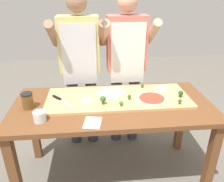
% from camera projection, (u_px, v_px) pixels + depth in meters
% --- Properties ---
extents(ground_plane, '(8.00, 8.00, 0.00)m').
position_uv_depth(ground_plane, '(112.00, 173.00, 2.24)').
color(ground_plane, '#6B665B').
extents(prep_table, '(1.69, 0.78, 0.80)m').
position_uv_depth(prep_table, '(113.00, 114.00, 1.94)').
color(prep_table, brown).
rests_on(prep_table, ground).
extents(cutting_board, '(1.25, 0.48, 0.02)m').
position_uv_depth(cutting_board, '(118.00, 98.00, 1.97)').
color(cutting_board, tan).
rests_on(cutting_board, prep_table).
extents(chefs_knife, '(0.21, 0.22, 0.02)m').
position_uv_depth(chefs_knife, '(60.00, 99.00, 1.90)').
color(chefs_knife, '#B7BABF').
rests_on(chefs_knife, cutting_board).
extents(pizza_whole_cheese_artichoke, '(0.26, 0.26, 0.02)m').
position_uv_depth(pizza_whole_cheese_artichoke, '(111.00, 93.00, 2.02)').
color(pizza_whole_cheese_artichoke, beige).
rests_on(pizza_whole_cheese_artichoke, cutting_board).
extents(pizza_whole_tomato_red, '(0.26, 0.26, 0.02)m').
position_uv_depth(pizza_whole_tomato_red, '(152.00, 99.00, 1.91)').
color(pizza_whole_tomato_red, beige).
rests_on(pizza_whole_tomato_red, cutting_board).
extents(pizza_slice_center, '(0.08, 0.08, 0.01)m').
position_uv_depth(pizza_slice_center, '(87.00, 101.00, 1.88)').
color(pizza_slice_center, silver).
rests_on(pizza_slice_center, cutting_board).
extents(pizza_slice_near_left, '(0.10, 0.10, 0.01)m').
position_uv_depth(pizza_slice_near_left, '(163.00, 89.00, 2.10)').
color(pizza_slice_near_left, silver).
rests_on(pizza_slice_near_left, cutting_board).
extents(broccoli_floret_front_left, '(0.05, 0.05, 0.07)m').
position_uv_depth(broccoli_floret_front_left, '(103.00, 99.00, 1.82)').
color(broccoli_floret_front_left, '#366618').
rests_on(broccoli_floret_front_left, cutting_board).
extents(broccoli_floret_center_right, '(0.03, 0.03, 0.05)m').
position_uv_depth(broccoli_floret_center_right, '(121.00, 103.00, 1.80)').
color(broccoli_floret_center_right, '#487A23').
rests_on(broccoli_floret_center_right, cutting_board).
extents(broccoli_floret_back_mid, '(0.04, 0.04, 0.06)m').
position_uv_depth(broccoli_floret_back_mid, '(181.00, 93.00, 1.94)').
color(broccoli_floret_back_mid, '#2C5915').
rests_on(broccoli_floret_back_mid, cutting_board).
extents(broccoli_floret_back_right, '(0.03, 0.03, 0.04)m').
position_uv_depth(broccoli_floret_back_right, '(180.00, 101.00, 1.83)').
color(broccoli_floret_back_right, '#366618').
rests_on(broccoli_floret_back_right, cutting_board).
extents(broccoli_floret_front_right, '(0.04, 0.04, 0.05)m').
position_uv_depth(broccoli_floret_front_right, '(142.00, 85.00, 2.13)').
color(broccoli_floret_front_right, '#3F7220').
rests_on(broccoli_floret_front_right, cutting_board).
extents(broccoli_floret_center_left, '(0.03, 0.03, 0.05)m').
position_uv_depth(broccoli_floret_center_left, '(129.00, 96.00, 1.90)').
color(broccoli_floret_center_left, '#366618').
rests_on(broccoli_floret_center_left, cutting_board).
extents(cheese_crumble_a, '(0.02, 0.02, 0.02)m').
position_uv_depth(cheese_crumble_a, '(179.00, 91.00, 2.04)').
color(cheese_crumble_a, white).
rests_on(cheese_crumble_a, cutting_board).
extents(cheese_crumble_b, '(0.02, 0.02, 0.02)m').
position_uv_depth(cheese_crumble_b, '(87.00, 93.00, 2.01)').
color(cheese_crumble_b, silver).
rests_on(cheese_crumble_b, cutting_board).
extents(cheese_crumble_c, '(0.02, 0.02, 0.02)m').
position_uv_depth(cheese_crumble_c, '(133.00, 90.00, 2.07)').
color(cheese_crumble_c, silver).
rests_on(cheese_crumble_c, cutting_board).
extents(cheese_crumble_d, '(0.02, 0.02, 0.01)m').
position_uv_depth(cheese_crumble_d, '(139.00, 90.00, 2.07)').
color(cheese_crumble_d, white).
rests_on(cheese_crumble_d, cutting_board).
extents(flour_cup, '(0.09, 0.09, 0.08)m').
position_uv_depth(flour_cup, '(40.00, 117.00, 1.63)').
color(flour_cup, white).
rests_on(flour_cup, prep_table).
extents(sauce_jar, '(0.09, 0.09, 0.13)m').
position_uv_depth(sauce_jar, '(28.00, 101.00, 1.80)').
color(sauce_jar, brown).
rests_on(sauce_jar, prep_table).
extents(recipe_note, '(0.15, 0.18, 0.00)m').
position_uv_depth(recipe_note, '(93.00, 123.00, 1.63)').
color(recipe_note, white).
rests_on(recipe_note, prep_table).
extents(cook_left, '(0.54, 0.39, 1.67)m').
position_uv_depth(cook_left, '(80.00, 62.00, 2.30)').
color(cook_left, '#333847').
rests_on(cook_left, ground).
extents(cook_right, '(0.54, 0.39, 1.67)m').
position_uv_depth(cook_right, '(126.00, 60.00, 2.34)').
color(cook_right, '#333847').
rests_on(cook_right, ground).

